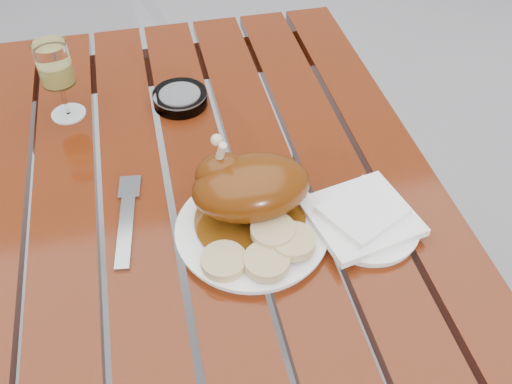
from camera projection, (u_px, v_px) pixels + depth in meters
table at (218, 324)px, 1.21m from camera, size 0.80×1.20×0.75m
dinner_plate at (252, 231)px, 0.89m from camera, size 0.28×0.28×0.02m
roast_duck at (247, 187)px, 0.88m from camera, size 0.19×0.18×0.13m
bread_dumplings at (264, 248)px, 0.84m from camera, size 0.17×0.12×0.03m
wine_glass at (59, 81)px, 1.06m from camera, size 0.08×0.08×0.15m
side_plate at (368, 226)px, 0.90m from camera, size 0.21×0.21×0.01m
napkin at (361, 217)px, 0.90m from camera, size 0.18×0.17×0.01m
ashtray at (180, 98)px, 1.12m from camera, size 0.12×0.12×0.03m
fork at (126, 224)px, 0.91m from camera, size 0.05×0.18×0.01m
knife at (275, 213)px, 0.92m from camera, size 0.05×0.22×0.01m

